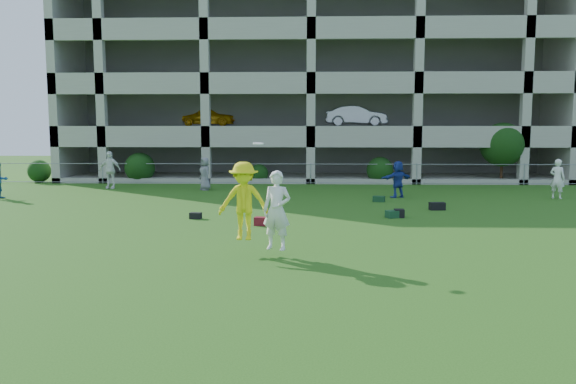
{
  "coord_description": "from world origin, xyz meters",
  "views": [
    {
      "loc": [
        -0.18,
        -12.84,
        3.24
      ],
      "look_at": [
        -0.73,
        3.0,
        1.4
      ],
      "focal_mm": 35.0,
      "sensor_mm": 36.0,
      "label": 1
    }
  ],
  "objects_px": {
    "bystander_b": "(110,170)",
    "bystander_d": "(398,179)",
    "crate_d": "(399,213)",
    "parking_garage": "(310,88)",
    "bystander_e": "(557,179)",
    "bystander_c": "(205,174)",
    "frisbee_contest": "(253,203)"
  },
  "relations": [
    {
      "from": "parking_garage",
      "to": "bystander_e",
      "type": "bearing_deg",
      "value": -52.9
    },
    {
      "from": "bystander_b",
      "to": "bystander_e",
      "type": "height_order",
      "value": "bystander_b"
    },
    {
      "from": "bystander_c",
      "to": "parking_garage",
      "type": "relative_size",
      "value": 0.06
    },
    {
      "from": "bystander_e",
      "to": "frisbee_contest",
      "type": "relative_size",
      "value": 0.68
    },
    {
      "from": "bystander_b",
      "to": "parking_garage",
      "type": "bearing_deg",
      "value": 50.67
    },
    {
      "from": "crate_d",
      "to": "frisbee_contest",
      "type": "relative_size",
      "value": 0.13
    },
    {
      "from": "bystander_b",
      "to": "bystander_d",
      "type": "distance_m",
      "value": 14.98
    },
    {
      "from": "bystander_b",
      "to": "crate_d",
      "type": "distance_m",
      "value": 16.51
    },
    {
      "from": "crate_d",
      "to": "bystander_b",
      "type": "bearing_deg",
      "value": 146.55
    },
    {
      "from": "bystander_b",
      "to": "frisbee_contest",
      "type": "distance_m",
      "value": 17.76
    },
    {
      "from": "crate_d",
      "to": "parking_garage",
      "type": "height_order",
      "value": "parking_garage"
    },
    {
      "from": "bystander_e",
      "to": "bystander_b",
      "type": "bearing_deg",
      "value": 35.31
    },
    {
      "from": "bystander_b",
      "to": "bystander_e",
      "type": "bearing_deg",
      "value": -5.2
    },
    {
      "from": "frisbee_contest",
      "to": "parking_garage",
      "type": "height_order",
      "value": "parking_garage"
    },
    {
      "from": "bystander_c",
      "to": "frisbee_contest",
      "type": "xyz_separation_m",
      "value": [
        3.91,
        -14.72,
        0.48
      ]
    },
    {
      "from": "crate_d",
      "to": "frisbee_contest",
      "type": "bearing_deg",
      "value": -127.18
    },
    {
      "from": "bystander_d",
      "to": "crate_d",
      "type": "bearing_deg",
      "value": 55.3
    },
    {
      "from": "parking_garage",
      "to": "bystander_d",
      "type": "bearing_deg",
      "value": -74.74
    },
    {
      "from": "bystander_b",
      "to": "bystander_e",
      "type": "distance_m",
      "value": 22.06
    },
    {
      "from": "bystander_d",
      "to": "bystander_b",
      "type": "bearing_deg",
      "value": -39.02
    },
    {
      "from": "bystander_b",
      "to": "bystander_c",
      "type": "distance_m",
      "value": 5.19
    },
    {
      "from": "bystander_d",
      "to": "frisbee_contest",
      "type": "bearing_deg",
      "value": 38.85
    },
    {
      "from": "bystander_b",
      "to": "frisbee_contest",
      "type": "bearing_deg",
      "value": -55.55
    },
    {
      "from": "bystander_c",
      "to": "crate_d",
      "type": "relative_size",
      "value": 4.84
    },
    {
      "from": "bystander_c",
      "to": "bystander_e",
      "type": "bearing_deg",
      "value": 44.62
    },
    {
      "from": "bystander_e",
      "to": "crate_d",
      "type": "relative_size",
      "value": 5.16
    },
    {
      "from": "bystander_d",
      "to": "bystander_e",
      "type": "bearing_deg",
      "value": 152.61
    },
    {
      "from": "frisbee_contest",
      "to": "crate_d",
      "type": "bearing_deg",
      "value": 52.82
    },
    {
      "from": "bystander_d",
      "to": "crate_d",
      "type": "distance_m",
      "value": 5.9
    },
    {
      "from": "bystander_c",
      "to": "frisbee_contest",
      "type": "relative_size",
      "value": 0.63
    },
    {
      "from": "bystander_b",
      "to": "parking_garage",
      "type": "relative_size",
      "value": 0.07
    },
    {
      "from": "bystander_d",
      "to": "bystander_e",
      "type": "xyz_separation_m",
      "value": [
        7.18,
        -0.14,
        0.06
      ]
    }
  ]
}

